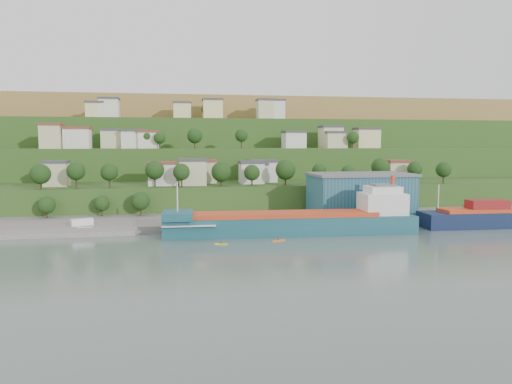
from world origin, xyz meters
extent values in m
plane|color=#4C5C58|center=(0.00, 0.00, 0.00)|extent=(500.00, 500.00, 0.00)
cube|color=slate|center=(20.00, 28.00, 0.00)|extent=(220.00, 26.00, 4.00)
cube|color=slate|center=(-55.00, 22.00, 0.00)|extent=(40.00, 18.00, 2.40)
cube|color=#284719|center=(0.00, 56.00, 0.00)|extent=(260.00, 32.00, 20.00)
cube|color=#284719|center=(0.00, 86.00, 0.00)|extent=(280.00, 32.00, 44.00)
cube|color=#284719|center=(0.00, 116.00, 0.00)|extent=(300.00, 32.00, 70.00)
cube|color=olive|center=(0.00, 190.00, 0.00)|extent=(360.00, 120.00, 96.00)
cube|color=beige|center=(-62.60, 53.74, 13.78)|extent=(7.39, 7.11, 7.56)
cube|color=#3F3F44|center=(-62.60, 53.74, 18.01)|extent=(7.99, 7.71, 0.90)
cube|color=silver|center=(-28.42, 50.78, 13.54)|extent=(9.05, 7.45, 7.09)
cube|color=brown|center=(-28.42, 50.78, 17.54)|extent=(9.65, 8.05, 0.90)
cube|color=beige|center=(-18.38, 50.11, 14.03)|extent=(8.86, 8.01, 8.06)
cube|color=#3F3F44|center=(-18.38, 50.11, 18.51)|extent=(9.46, 8.61, 0.90)
cube|color=beige|center=(-13.58, 59.44, 13.71)|extent=(7.83, 7.99, 7.42)
cube|color=brown|center=(-13.58, 59.44, 17.87)|extent=(8.43, 8.59, 0.90)
cube|color=silver|center=(2.34, 53.84, 13.51)|extent=(8.10, 7.49, 7.02)
cube|color=#3F3F44|center=(2.34, 53.84, 17.47)|extent=(8.70, 8.09, 0.90)
cube|color=silver|center=(3.85, 58.33, 13.09)|extent=(9.13, 7.82, 6.19)
cube|color=#3F3F44|center=(3.85, 58.33, 16.64)|extent=(9.73, 8.42, 0.90)
cube|color=silver|center=(7.45, 60.20, 13.61)|extent=(9.58, 8.22, 7.23)
cube|color=#3F3F44|center=(7.45, 60.20, 17.68)|extent=(10.18, 8.82, 0.90)
cube|color=beige|center=(55.04, 50.97, 13.56)|extent=(7.78, 8.14, 7.12)
cube|color=brown|center=(55.04, 50.97, 17.57)|extent=(8.38, 8.74, 0.90)
cube|color=beige|center=(-69.77, 81.36, 26.34)|extent=(7.49, 7.56, 8.67)
cube|color=brown|center=(-69.77, 81.36, 31.12)|extent=(8.09, 8.16, 0.90)
cube|color=silver|center=(-60.82, 84.13, 25.72)|extent=(9.60, 7.96, 7.44)
cube|color=brown|center=(-60.82, 84.13, 29.89)|extent=(10.20, 8.56, 0.90)
cube|color=beige|center=(-48.50, 90.86, 25.49)|extent=(8.50, 7.02, 6.98)
cube|color=#3F3F44|center=(-48.50, 90.86, 29.43)|extent=(9.10, 7.62, 0.90)
cube|color=silver|center=(-39.51, 87.22, 25.34)|extent=(9.94, 7.46, 6.68)
cube|color=#3F3F44|center=(-39.51, 87.22, 29.13)|extent=(10.54, 8.06, 0.90)
cube|color=silver|center=(-33.89, 86.62, 25.15)|extent=(8.24, 8.79, 6.30)
cube|color=brown|center=(-33.89, 86.62, 28.75)|extent=(8.84, 9.39, 0.90)
cube|color=silver|center=(25.97, 87.21, 25.21)|extent=(8.71, 8.84, 6.42)
cube|color=#3F3F44|center=(25.97, 87.21, 28.87)|extent=(9.31, 9.44, 0.90)
cube|color=beige|center=(42.24, 87.38, 26.34)|extent=(8.72, 8.49, 8.68)
cube|color=#3F3F44|center=(42.24, 87.38, 31.13)|extent=(9.32, 9.09, 0.90)
cube|color=beige|center=(42.89, 83.78, 25.11)|extent=(8.78, 7.99, 6.22)
cube|color=#3F3F44|center=(42.89, 83.78, 28.67)|extent=(9.38, 8.59, 0.90)
cube|color=beige|center=(57.79, 85.71, 25.91)|extent=(9.91, 7.37, 7.82)
cube|color=#3F3F44|center=(57.79, 85.71, 30.27)|extent=(10.51, 7.97, 0.90)
cube|color=beige|center=(-57.55, 111.35, 38.20)|extent=(7.56, 8.37, 6.40)
cube|color=#3F3F44|center=(-57.55, 111.35, 41.85)|extent=(8.16, 8.97, 0.90)
cube|color=silver|center=(-51.67, 111.08, 39.07)|extent=(8.40, 7.98, 8.13)
cube|color=#3F3F44|center=(-51.67, 111.08, 43.58)|extent=(9.00, 8.58, 0.90)
cube|color=beige|center=(-19.83, 116.91, 38.61)|extent=(7.89, 7.69, 7.22)
cube|color=#3F3F44|center=(-19.83, 116.91, 42.67)|extent=(8.49, 8.29, 0.90)
cube|color=beige|center=(-5.69, 117.32, 39.43)|extent=(8.92, 8.40, 8.85)
cube|color=#3F3F44|center=(-5.69, 117.32, 44.30)|extent=(9.52, 9.00, 0.90)
cube|color=beige|center=(18.47, 113.19, 39.39)|extent=(7.19, 7.13, 8.78)
cube|color=#3F3F44|center=(18.47, 113.19, 44.23)|extent=(7.79, 7.73, 0.90)
cube|color=silver|center=(24.06, 116.01, 39.43)|extent=(7.70, 8.93, 8.85)
cube|color=#3F3F44|center=(24.06, 116.01, 44.30)|extent=(8.30, 9.53, 0.90)
cylinder|color=#382619|center=(-64.74, 42.09, 11.49)|extent=(0.50, 0.50, 2.99)
sphere|color=black|center=(-64.74, 42.09, 14.69)|extent=(6.18, 6.18, 6.18)
cylinder|color=#382619|center=(-54.70, 43.89, 11.91)|extent=(0.50, 0.50, 3.83)
sphere|color=black|center=(-54.70, 43.89, 15.38)|extent=(5.64, 5.64, 5.64)
cylinder|color=#382619|center=(-44.77, 44.60, 11.71)|extent=(0.50, 0.50, 3.41)
sphere|color=black|center=(-44.77, 44.60, 14.92)|extent=(5.46, 5.46, 5.46)
cylinder|color=#382619|center=(-30.70, 45.97, 11.86)|extent=(0.50, 0.50, 3.71)
sphere|color=black|center=(-30.70, 45.97, 15.39)|extent=(6.09, 6.09, 6.09)
cylinder|color=#382619|center=(-22.23, 42.48, 11.71)|extent=(0.50, 0.50, 3.43)
sphere|color=black|center=(-22.23, 42.48, 14.91)|extent=(5.38, 5.38, 5.38)
cylinder|color=#382619|center=(-9.22, 44.99, 11.43)|extent=(0.50, 0.50, 2.86)
sphere|color=black|center=(-9.22, 44.99, 14.67)|extent=(6.59, 6.59, 6.59)
cylinder|color=#382619|center=(0.93, 44.30, 11.44)|extent=(0.50, 0.50, 2.88)
sphere|color=black|center=(0.93, 44.30, 14.34)|extent=(5.31, 5.31, 5.31)
cylinder|color=#382619|center=(12.36, 44.49, 11.66)|extent=(0.50, 0.50, 3.32)
sphere|color=black|center=(12.36, 44.49, 15.19)|extent=(6.79, 6.79, 6.79)
cylinder|color=#382619|center=(24.59, 45.94, 11.70)|extent=(0.50, 0.50, 3.41)
sphere|color=black|center=(24.59, 45.94, 14.75)|extent=(4.90, 4.90, 4.90)
cylinder|color=#382619|center=(33.66, 42.13, 11.44)|extent=(0.50, 0.50, 2.89)
sphere|color=black|center=(33.66, 42.13, 14.23)|extent=(4.88, 4.88, 4.88)
cylinder|color=#382619|center=(46.64, 45.55, 12.00)|extent=(0.50, 0.50, 4.01)
sphere|color=black|center=(46.64, 45.55, 15.75)|extent=(6.35, 6.35, 6.35)
cylinder|color=#382619|center=(57.99, 42.55, 11.89)|extent=(0.50, 0.50, 3.79)
sphere|color=black|center=(57.99, 42.55, 15.21)|extent=(5.15, 5.15, 5.15)
cylinder|color=#382619|center=(68.75, 42.29, 11.67)|extent=(0.50, 0.50, 3.35)
sphere|color=black|center=(68.75, 42.29, 14.83)|extent=(5.38, 5.38, 5.38)
cylinder|color=#382619|center=(-7.83, 119.68, 36.72)|extent=(0.50, 0.50, 3.44)
sphere|color=black|center=(-7.83, 119.68, 40.07)|extent=(5.93, 5.93, 5.93)
cylinder|color=#382619|center=(2.67, 80.61, 23.85)|extent=(0.50, 0.50, 3.70)
sphere|color=black|center=(2.67, 80.61, 27.10)|extent=(5.11, 5.11, 5.11)
cylinder|color=#382619|center=(-15.94, 80.53, 23.66)|extent=(0.50, 0.50, 3.32)
sphere|color=black|center=(-15.94, 80.53, 26.96)|extent=(6.00, 6.00, 6.00)
cylinder|color=#382619|center=(48.75, 78.05, 23.46)|extent=(0.50, 0.50, 2.92)
sphere|color=black|center=(48.75, 78.05, 26.28)|extent=(4.96, 4.96, 4.96)
cylinder|color=#382619|center=(-34.49, 84.72, 23.59)|extent=(0.50, 0.50, 3.18)
sphere|color=black|center=(-34.49, 84.72, 26.76)|extent=(5.76, 5.76, 5.76)
cylinder|color=#382619|center=(28.44, 92.84, 23.36)|extent=(0.50, 0.50, 2.72)
sphere|color=black|center=(28.44, 92.84, 26.00)|extent=(4.69, 4.69, 4.69)
cylinder|color=#382619|center=(-29.63, 80.74, 23.43)|extent=(0.50, 0.50, 2.86)
sphere|color=black|center=(-29.63, 80.74, 26.10)|extent=(4.51, 4.51, 4.51)
cube|color=#14424D|center=(5.48, 9.05, 1.43)|extent=(67.26, 13.59, 6.68)
cube|color=red|center=(3.57, 9.05, 5.35)|extent=(50.00, 10.89, 1.15)
cube|color=#14424D|center=(-24.12, 9.05, 5.73)|extent=(8.12, 10.85, 1.91)
cube|color=silver|center=(31.27, 9.05, 7.64)|extent=(11.89, 10.07, 5.73)
cube|color=silver|center=(31.27, 9.05, 11.46)|extent=(8.94, 8.03, 1.91)
cube|color=#595B5E|center=(31.27, 9.05, 12.70)|extent=(5.99, 5.99, 0.57)
cylinder|color=red|center=(34.13, 9.05, 13.85)|extent=(1.20, 1.20, 2.86)
cylinder|color=silver|center=(-24.12, 9.05, 10.50)|extent=(0.36, 0.36, 7.64)
cube|color=silver|center=(-21.25, 9.05, 3.63)|extent=(13.86, 11.40, 0.24)
cube|color=red|center=(71.54, 10.17, 4.89)|extent=(42.45, 9.52, 0.96)
cylinder|color=silver|center=(48.54, 10.17, 9.11)|extent=(0.32, 0.32, 6.71)
cube|color=maroon|center=(63.87, 10.17, 6.61)|extent=(11.68, 5.24, 2.49)
cube|color=navy|center=(32.63, 28.54, 8.00)|extent=(30.16, 18.27, 12.00)
cube|color=#595B5E|center=(32.63, 28.54, 14.40)|extent=(31.17, 19.28, 0.80)
cube|color=silver|center=(-49.45, 20.37, 2.51)|extent=(6.09, 4.20, 2.62)
cube|color=silver|center=(-48.18, 17.09, 1.61)|extent=(4.14, 1.69, 0.82)
cube|color=orange|center=(0.27, 0.22, 0.13)|extent=(3.45, 1.49, 0.26)
sphere|color=#3F3F44|center=(0.27, 0.22, 0.55)|extent=(0.60, 0.60, 0.60)
cube|color=yellow|center=(-14.12, -1.72, 0.12)|extent=(3.20, 1.46, 0.24)
sphere|color=#3F3F44|center=(-14.12, -1.72, 0.52)|extent=(0.56, 0.56, 0.56)
camera|label=1|loc=(-25.96, -118.40, 23.99)|focal=35.00mm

